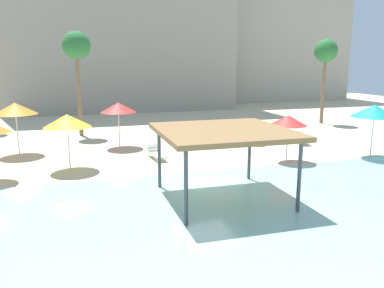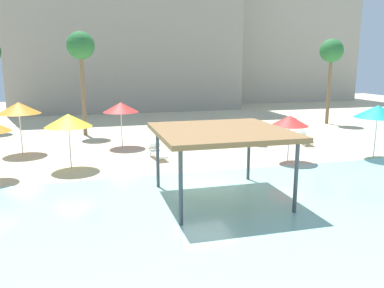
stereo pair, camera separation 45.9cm
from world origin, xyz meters
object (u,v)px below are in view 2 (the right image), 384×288
(beach_umbrella_red_6, at_px, (290,121))
(lounge_chair_1, at_px, (261,139))
(lounge_chair_3, at_px, (157,152))
(beach_umbrella_teal_1, at_px, (378,111))
(beach_umbrella_yellow_0, at_px, (68,120))
(beach_umbrella_red_3, at_px, (121,107))
(palm_tree_1, at_px, (81,48))
(palm_tree_2, at_px, (331,53))
(lounge_chair_2, at_px, (304,138))
(lounge_chair_5, at_px, (212,139))
(shade_pavilion, at_px, (221,133))
(beach_umbrella_orange_2, at_px, (19,108))

(beach_umbrella_red_6, relative_size, lounge_chair_1, 1.23)
(lounge_chair_3, bearing_deg, beach_umbrella_teal_1, 68.37)
(beach_umbrella_yellow_0, distance_m, lounge_chair_3, 5.00)
(beach_umbrella_teal_1, relative_size, beach_umbrella_red_6, 1.18)
(beach_umbrella_yellow_0, height_order, beach_umbrella_red_3, beach_umbrella_red_3)
(beach_umbrella_red_3, relative_size, beach_umbrella_red_6, 1.12)
(beach_umbrella_yellow_0, bearing_deg, palm_tree_1, 85.59)
(lounge_chair_3, height_order, palm_tree_2, palm_tree_2)
(beach_umbrella_red_6, height_order, palm_tree_2, palm_tree_2)
(beach_umbrella_yellow_0, xyz_separation_m, palm_tree_2, (20.46, 9.24, 3.44))
(beach_umbrella_teal_1, bearing_deg, lounge_chair_2, 109.32)
(beach_umbrella_red_6, bearing_deg, beach_umbrella_red_3, 143.21)
(beach_umbrella_red_3, height_order, lounge_chair_1, beach_umbrella_red_3)
(beach_umbrella_teal_1, bearing_deg, lounge_chair_3, 164.77)
(beach_umbrella_red_6, distance_m, palm_tree_2, 14.90)
(beach_umbrella_red_6, bearing_deg, lounge_chair_5, 113.76)
(beach_umbrella_teal_1, bearing_deg, shade_pavilion, -158.74)
(beach_umbrella_yellow_0, relative_size, lounge_chair_1, 1.36)
(beach_umbrella_orange_2, xyz_separation_m, lounge_chair_2, (17.00, -1.70, -2.27))
(beach_umbrella_red_6, bearing_deg, beach_umbrella_orange_2, 157.54)
(beach_umbrella_yellow_0, bearing_deg, lounge_chair_3, 12.69)
(lounge_chair_2, relative_size, palm_tree_1, 0.28)
(beach_umbrella_red_3, distance_m, lounge_chair_3, 4.31)
(shade_pavilion, bearing_deg, palm_tree_1, 107.85)
(lounge_chair_3, height_order, palm_tree_1, palm_tree_1)
(lounge_chair_2, bearing_deg, palm_tree_1, -103.37)
(lounge_chair_1, bearing_deg, lounge_chair_5, -82.79)
(palm_tree_1, bearing_deg, beach_umbrella_red_3, -65.32)
(beach_umbrella_red_6, relative_size, lounge_chair_2, 1.23)
(beach_umbrella_orange_2, relative_size, lounge_chair_1, 1.48)
(beach_umbrella_yellow_0, bearing_deg, lounge_chair_1, 14.91)
(lounge_chair_1, distance_m, lounge_chair_3, 7.36)
(beach_umbrella_teal_1, distance_m, palm_tree_2, 12.68)
(beach_umbrella_teal_1, xyz_separation_m, beach_umbrella_red_3, (-12.91, 6.50, -0.11))
(beach_umbrella_red_3, bearing_deg, palm_tree_1, 114.68)
(shade_pavilion, height_order, beach_umbrella_orange_2, beach_umbrella_orange_2)
(beach_umbrella_orange_2, relative_size, palm_tree_1, 0.41)
(lounge_chair_1, xyz_separation_m, lounge_chair_3, (-7.07, -2.06, 0.00))
(beach_umbrella_yellow_0, height_order, lounge_chair_3, beach_umbrella_yellow_0)
(palm_tree_1, bearing_deg, palm_tree_2, 0.31)
(lounge_chair_1, xyz_separation_m, palm_tree_1, (-10.81, 6.07, 5.70))
(lounge_chair_2, relative_size, lounge_chair_5, 1.00)
(shade_pavilion, relative_size, beach_umbrella_red_6, 1.93)
(lounge_chair_1, height_order, lounge_chair_5, same)
(beach_umbrella_orange_2, xyz_separation_m, lounge_chair_3, (7.23, -3.06, -2.27))
(beach_umbrella_yellow_0, distance_m, lounge_chair_5, 9.55)
(beach_umbrella_yellow_0, height_order, beach_umbrella_red_6, beach_umbrella_yellow_0)
(lounge_chair_2, distance_m, lounge_chair_3, 9.87)
(beach_umbrella_orange_2, bearing_deg, lounge_chair_1, -4.00)
(beach_umbrella_orange_2, bearing_deg, lounge_chair_5, -0.92)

